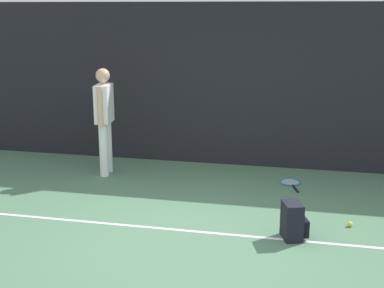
{
  "coord_description": "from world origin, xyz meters",
  "views": [
    {
      "loc": [
        1.34,
        -5.71,
        2.62
      ],
      "look_at": [
        0.0,
        0.4,
        1.0
      ],
      "focal_mm": 49.71,
      "sensor_mm": 36.0,
      "label": 1
    }
  ],
  "objects": [
    {
      "name": "court_line",
      "position": [
        0.0,
        0.07,
        0.0
      ],
      "size": [
        9.0,
        0.05,
        0.0
      ],
      "primitive_type": "cube",
      "color": "white",
      "rests_on": "ground"
    },
    {
      "name": "backpack",
      "position": [
        1.26,
        0.13,
        0.21
      ],
      "size": [
        0.35,
        0.35,
        0.44
      ],
      "rotation": [
        0.0,
        0.0,
        1.89
      ],
      "color": "black",
      "rests_on": "ground"
    },
    {
      "name": "tennis_ball_near_player",
      "position": [
        1.94,
        0.63,
        0.03
      ],
      "size": [
        0.07,
        0.07,
        0.07
      ],
      "primitive_type": "sphere",
      "color": "#CCE033",
      "rests_on": "ground"
    },
    {
      "name": "tennis_player",
      "position": [
        -1.77,
        2.01,
        0.97
      ],
      "size": [
        0.26,
        0.53,
        1.7
      ],
      "rotation": [
        0.0,
        0.0,
        1.68
      ],
      "color": "white",
      "rests_on": "ground"
    },
    {
      "name": "back_fence",
      "position": [
        0.0,
        3.0,
        1.35
      ],
      "size": [
        10.0,
        0.1,
        2.7
      ],
      "primitive_type": "cube",
      "color": "black",
      "rests_on": "ground"
    },
    {
      "name": "ground_plane",
      "position": [
        0.0,
        0.0,
        0.0
      ],
      "size": [
        12.0,
        12.0,
        0.0
      ],
      "primitive_type": "plane",
      "color": "#4C7556"
    },
    {
      "name": "tennis_racket",
      "position": [
        1.16,
        2.13,
        0.01
      ],
      "size": [
        0.4,
        0.64,
        0.03
      ],
      "rotation": [
        0.0,
        0.0,
        1.87
      ],
      "color": "black",
      "rests_on": "ground"
    }
  ]
}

